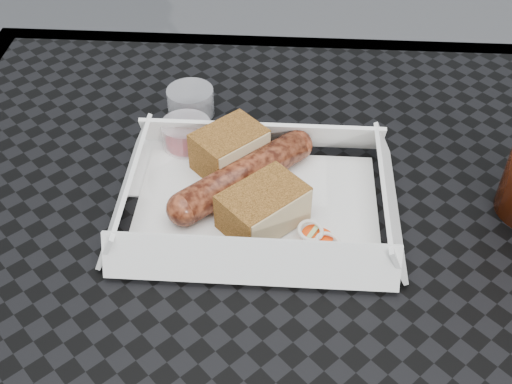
% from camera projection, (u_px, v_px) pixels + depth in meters
% --- Properties ---
extents(patio_table, '(0.80, 0.80, 0.74)m').
position_uv_depth(patio_table, '(304.00, 336.00, 0.58)').
color(patio_table, black).
rests_on(patio_table, ground).
extents(food_tray, '(0.22, 0.15, 0.00)m').
position_uv_depth(food_tray, '(257.00, 207.00, 0.59)').
color(food_tray, white).
rests_on(food_tray, patio_table).
extents(bratwurst, '(0.13, 0.13, 0.03)m').
position_uv_depth(bratwurst, '(243.00, 175.00, 0.59)').
color(bratwurst, brown).
rests_on(bratwurst, food_tray).
extents(bread_near, '(0.08, 0.08, 0.04)m').
position_uv_depth(bread_near, '(229.00, 149.00, 0.61)').
color(bread_near, '#905924').
rests_on(bread_near, food_tray).
extents(bread_far, '(0.08, 0.08, 0.04)m').
position_uv_depth(bread_far, '(263.00, 208.00, 0.56)').
color(bread_far, '#905924').
rests_on(bread_far, food_tray).
extents(veg_garnish, '(0.03, 0.03, 0.00)m').
position_uv_depth(veg_garnish, '(320.00, 240.00, 0.55)').
color(veg_garnish, '#FC420A').
rests_on(veg_garnish, food_tray).
extents(napkin, '(0.12, 0.12, 0.00)m').
position_uv_depth(napkin, '(196.00, 157.00, 0.64)').
color(napkin, white).
rests_on(napkin, patio_table).
extents(condiment_cup_sauce, '(0.05, 0.05, 0.03)m').
position_uv_depth(condiment_cup_sauce, '(186.00, 135.00, 0.65)').
color(condiment_cup_sauce, maroon).
rests_on(condiment_cup_sauce, patio_table).
extents(condiment_cup_empty, '(0.05, 0.05, 0.03)m').
position_uv_depth(condiment_cup_empty, '(191.00, 102.00, 0.69)').
color(condiment_cup_empty, silver).
rests_on(condiment_cup_empty, patio_table).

